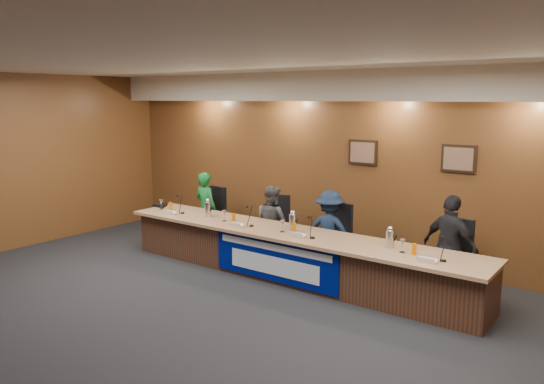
{
  "coord_description": "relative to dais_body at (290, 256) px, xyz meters",
  "views": [
    {
      "loc": [
        4.48,
        -4.09,
        2.75
      ],
      "look_at": [
        -0.49,
        2.59,
        1.27
      ],
      "focal_mm": 35.0,
      "sensor_mm": 36.0,
      "label": 1
    }
  ],
  "objects": [
    {
      "name": "wall_back",
      "position": [
        0.0,
        1.6,
        1.25
      ],
      "size": [
        10.0,
        0.04,
        3.2
      ],
      "primitive_type": "cube",
      "color": "brown",
      "rests_on": "floor"
    },
    {
      "name": "panelist_b",
      "position": [
        -0.82,
        0.63,
        0.29
      ],
      "size": [
        0.72,
        0.61,
        1.28
      ],
      "primitive_type": "imported",
      "rotation": [
        0.0,
        0.0,
        2.91
      ],
      "color": "#4B4A4F",
      "rests_on": "floor"
    },
    {
      "name": "office_chair_a",
      "position": [
        -2.37,
        0.73,
        0.13
      ],
      "size": [
        0.53,
        0.53,
        0.08
      ],
      "primitive_type": "cube",
      "rotation": [
        0.0,
        0.0,
        -0.1
      ],
      "color": "black",
      "rests_on": "floor"
    },
    {
      "name": "microphone_c",
      "position": [
        0.52,
        -0.18,
        0.41
      ],
      "size": [
        0.07,
        0.07,
        0.02
      ],
      "primitive_type": "cylinder",
      "color": "black",
      "rests_on": "dais_top"
    },
    {
      "name": "office_chair_c",
      "position": [
        0.33,
        0.73,
        0.13
      ],
      "size": [
        0.55,
        0.55,
        0.08
      ],
      "primitive_type": "cube",
      "rotation": [
        0.0,
        0.0,
        -0.16
      ],
      "color": "black",
      "rests_on": "floor"
    },
    {
      "name": "microphone_d",
      "position": [
        2.42,
        -0.14,
        0.41
      ],
      "size": [
        0.07,
        0.07,
        0.02
      ],
      "primitive_type": "cylinder",
      "color": "black",
      "rests_on": "dais_top"
    },
    {
      "name": "office_chair_b",
      "position": [
        -0.82,
        0.73,
        0.13
      ],
      "size": [
        0.63,
        0.63,
        0.08
      ],
      "primitive_type": "cube",
      "rotation": [
        0.0,
        0.0,
        0.4
      ],
      "color": "black",
      "rests_on": "floor"
    },
    {
      "name": "soffit",
      "position": [
        0.0,
        1.35,
        2.6
      ],
      "size": [
        10.0,
        0.5,
        0.5
      ],
      "primitive_type": "cube",
      "color": "beige",
      "rests_on": "wall_back"
    },
    {
      "name": "wall_photo_left",
      "position": [
        0.4,
        1.57,
        1.5
      ],
      "size": [
        0.52,
        0.04,
        0.42
      ],
      "primitive_type": "cube",
      "color": "black",
      "rests_on": "wall_back"
    },
    {
      "name": "nameplate_a",
      "position": [
        -2.36,
        -0.31,
        0.45
      ],
      "size": [
        0.24,
        0.08,
        0.1
      ],
      "primitive_type": "cube",
      "rotation": [
        0.31,
        0.0,
        0.0
      ],
      "color": "white",
      "rests_on": "dais_top"
    },
    {
      "name": "microphone_b",
      "position": [
        -0.65,
        -0.14,
        0.41
      ],
      "size": [
        0.07,
        0.07,
        0.02
      ],
      "primitive_type": "cylinder",
      "color": "black",
      "rests_on": "dais_top"
    },
    {
      "name": "carafe_left",
      "position": [
        -1.68,
        -0.04,
        0.53
      ],
      "size": [
        0.12,
        0.12,
        0.26
      ],
      "primitive_type": "cylinder",
      "color": "silver",
      "rests_on": "dais_top"
    },
    {
      "name": "ceiling",
      "position": [
        0.0,
        -2.4,
        2.85
      ],
      "size": [
        10.0,
        8.0,
        0.04
      ],
      "primitive_type": "cube",
      "color": "silver",
      "rests_on": "wall_back"
    },
    {
      "name": "nameplate_b",
      "position": [
        -0.83,
        -0.32,
        0.45
      ],
      "size": [
        0.24,
        0.08,
        0.1
      ],
      "primitive_type": "cube",
      "rotation": [
        0.31,
        0.0,
        0.0
      ],
      "color": "white",
      "rests_on": "dais_top"
    },
    {
      "name": "water_glass_a",
      "position": [
        -2.8,
        -0.09,
        0.49
      ],
      "size": [
        0.08,
        0.08,
        0.18
      ],
      "primitive_type": "cylinder",
      "color": "silver",
      "rests_on": "dais_top"
    },
    {
      "name": "banner_text_lower",
      "position": [
        0.0,
        -0.43,
        -0.05
      ],
      "size": [
        1.6,
        0.01,
        0.28
      ],
      "primitive_type": "cube",
      "color": "silver",
      "rests_on": "banner"
    },
    {
      "name": "speakerphone",
      "position": [
        -2.96,
        0.05,
        0.43
      ],
      "size": [
        0.32,
        0.32,
        0.05
      ],
      "primitive_type": "cylinder",
      "color": "black",
      "rests_on": "dais_top"
    },
    {
      "name": "banner_text_upper",
      "position": [
        0.0,
        -0.43,
        0.23
      ],
      "size": [
        2.0,
        0.01,
        0.1
      ],
      "primitive_type": "cube",
      "color": "silver",
      "rests_on": "banner"
    },
    {
      "name": "dais_body",
      "position": [
        0.0,
        0.0,
        0.0
      ],
      "size": [
        6.0,
        0.8,
        0.7
      ],
      "primitive_type": "cube",
      "color": "#452719",
      "rests_on": "floor"
    },
    {
      "name": "office_chair_d",
      "position": [
        2.25,
        0.73,
        0.13
      ],
      "size": [
        0.5,
        0.5,
        0.08
      ],
      "primitive_type": "cube",
      "rotation": [
        0.0,
        0.0,
        -0.04
      ],
      "color": "black",
      "rests_on": "floor"
    },
    {
      "name": "panelist_c",
      "position": [
        0.33,
        0.63,
        0.31
      ],
      "size": [
        0.92,
        0.62,
        1.32
      ],
      "primitive_type": "imported",
      "rotation": [
        0.0,
        0.0,
        3.31
      ],
      "color": "#111F37",
      "rests_on": "floor"
    },
    {
      "name": "wall_photo_right",
      "position": [
        2.0,
        1.57,
        1.5
      ],
      "size": [
        0.52,
        0.04,
        0.42
      ],
      "primitive_type": "cube",
      "color": "black",
      "rests_on": "wall_back"
    },
    {
      "name": "water_glass_b",
      "position": [
        -1.23,
        -0.12,
        0.49
      ],
      "size": [
        0.08,
        0.08,
        0.18
      ],
      "primitive_type": "cylinder",
      "color": "silver",
      "rests_on": "dais_top"
    },
    {
      "name": "carafe_right",
      "position": [
        1.62,
        0.04,
        0.52
      ],
      "size": [
        0.12,
        0.12,
        0.24
      ],
      "primitive_type": "cylinder",
      "color": "silver",
      "rests_on": "dais_top"
    },
    {
      "name": "dais_top",
      "position": [
        0.0,
        -0.05,
        0.38
      ],
      "size": [
        6.1,
        0.95,
        0.05
      ],
      "primitive_type": "cube",
      "color": "#A07450",
      "rests_on": "dais_body"
    },
    {
      "name": "floor",
      "position": [
        0.0,
        -2.4,
        -0.35
      ],
      "size": [
        10.0,
        10.0,
        0.0
      ],
      "primitive_type": "plane",
      "color": "black",
      "rests_on": "ground"
    },
    {
      "name": "microphone_a",
      "position": [
        -2.22,
        -0.12,
        0.41
      ],
      "size": [
        0.07,
        0.07,
        0.02
      ],
      "primitive_type": "cylinder",
      "color": "black",
      "rests_on": "dais_top"
    },
    {
      "name": "juice_glass_a",
      "position": [
        -2.59,
        -0.06,
        0.47
      ],
      "size": [
        0.06,
        0.06,
        0.15
      ],
      "primitive_type": "cylinder",
      "color": "#DF6502",
      "rests_on": "dais_top"
    },
    {
      "name": "panelist_d",
      "position": [
        2.25,
        0.63,
        0.38
      ],
      "size": [
        0.92,
        0.59,
        1.45
      ],
      "primitive_type": "imported",
      "rotation": [
        0.0,
        0.0,
        2.84
      ],
      "color": "black",
      "rests_on": "floor"
    },
    {
      "name": "juice_glass_d",
      "position": [
        2.01,
        -0.09,
        0.47
      ],
      "size": [
        0.06,
        0.06,
        0.15
      ],
      "primitive_type": "cylinder",
      "color": "#DF6502",
      "rests_on": "dais_top"
    },
    {
      "name": "carafe_mid",
      "position": [
        0.03,
        0.02,
        0.53
      ],
      "size": [
        0.11,
        0.11,
        0.26
      ],
      "primitive_type": "cylinder",
      "color": "silver",
      "rests_on": "dais_top"
    },
    {
      "name": "water_glass_c",
      "position": [
        -0.05,
        -0.13,
        0.49
      ],
      "size": [
        0.08,
        0.08,
        0.18
      ],
      "primitive_type": "cylinder",
      "color": "silver",
      "rests_on": "dais_top"
    },
    {
      "name": "panelist_a",
      "position": [
        -2.37,
        0.63,
        0.34
      ],
      "size": [
        0.54,
        0.38,
        1.39
      ],
      "primitive_type": "imported",
      "rotation": [
        0.0,
        0.0,
        3.04
      ],
      "color": "#106227",
      "rests_on": "floor"
    },
    {
      "name": "banner",
      "position": [
        0.0,
        -0.41,
        0.03
      ],
      "size": [
        2.2,
        0.02,
        0.65
      ],
      "primitive_type": "cube",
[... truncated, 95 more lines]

